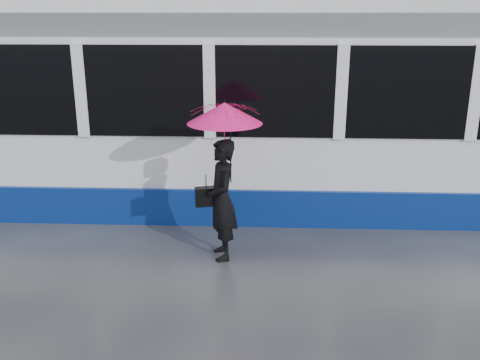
{
  "coord_description": "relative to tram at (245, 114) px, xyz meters",
  "views": [
    {
      "loc": [
        0.82,
        -6.88,
        3.4
      ],
      "look_at": [
        0.49,
        0.31,
        1.1
      ],
      "focal_mm": 40.0,
      "sensor_mm": 36.0,
      "label": 1
    }
  ],
  "objects": [
    {
      "name": "ground",
      "position": [
        -0.48,
        -2.5,
        -1.64
      ],
      "size": [
        90.0,
        90.0,
        0.0
      ],
      "primitive_type": "plane",
      "color": "#27272B",
      "rests_on": "ground"
    },
    {
      "name": "rails",
      "position": [
        -0.48,
        -0.0,
        -1.63
      ],
      "size": [
        34.0,
        1.51,
        0.02
      ],
      "color": "#3F3D38",
      "rests_on": "ground"
    },
    {
      "name": "handbag",
      "position": [
        -0.45,
        -2.37,
        -0.73
      ],
      "size": [
        0.33,
        0.21,
        0.45
      ],
      "rotation": [
        0.0,
        0.0,
        0.26
      ],
      "color": "black",
      "rests_on": "ground"
    },
    {
      "name": "umbrella",
      "position": [
        -0.18,
        -2.39,
        0.26
      ],
      "size": [
        1.24,
        1.24,
        1.17
      ],
      "rotation": [
        0.0,
        0.0,
        0.26
      ],
      "color": "#FA154D",
      "rests_on": "ground"
    },
    {
      "name": "tram",
      "position": [
        0.0,
        0.0,
        0.0
      ],
      "size": [
        26.0,
        2.56,
        3.35
      ],
      "color": "white",
      "rests_on": "ground"
    },
    {
      "name": "woman",
      "position": [
        -0.23,
        -2.39,
        -0.77
      ],
      "size": [
        0.56,
        0.72,
        1.73
      ],
      "primitive_type": "imported",
      "rotation": [
        0.0,
        0.0,
        -1.31
      ],
      "color": "black",
      "rests_on": "ground"
    }
  ]
}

